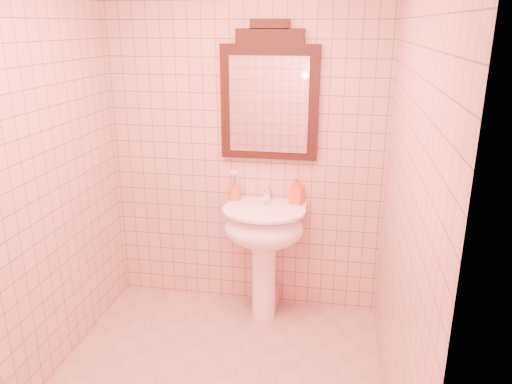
% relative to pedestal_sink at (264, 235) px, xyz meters
% --- Properties ---
extents(back_wall, '(2.00, 0.02, 2.50)m').
position_rel_pedestal_sink_xyz_m(back_wall, '(-0.18, 0.23, 0.59)').
color(back_wall, tan).
rests_on(back_wall, floor).
extents(pedestal_sink, '(0.58, 0.58, 0.86)m').
position_rel_pedestal_sink_xyz_m(pedestal_sink, '(0.00, 0.00, 0.00)').
color(pedestal_sink, white).
rests_on(pedestal_sink, floor).
extents(faucet, '(0.04, 0.16, 0.11)m').
position_rel_pedestal_sink_xyz_m(faucet, '(0.00, 0.14, 0.26)').
color(faucet, white).
rests_on(faucet, pedestal_sink).
extents(mirror, '(0.67, 0.06, 0.94)m').
position_rel_pedestal_sink_xyz_m(mirror, '(-0.00, 0.20, 0.94)').
color(mirror, black).
rests_on(mirror, back_wall).
extents(toothbrush_cup, '(0.08, 0.08, 0.19)m').
position_rel_pedestal_sink_xyz_m(toothbrush_cup, '(-0.24, 0.15, 0.26)').
color(toothbrush_cup, orange).
rests_on(toothbrush_cup, pedestal_sink).
extents(soap_dispenser, '(0.11, 0.11, 0.20)m').
position_rel_pedestal_sink_xyz_m(soap_dispenser, '(0.21, 0.14, 0.30)').
color(soap_dispenser, '#EE5214').
rests_on(soap_dispenser, pedestal_sink).
extents(towel, '(0.17, 0.12, 0.19)m').
position_rel_pedestal_sink_xyz_m(towel, '(0.01, 0.15, -0.57)').
color(towel, tan).
rests_on(towel, floor).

